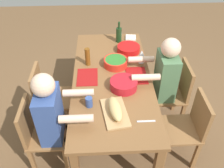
% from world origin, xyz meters
% --- Properties ---
extents(ground_plane, '(8.00, 8.00, 0.00)m').
position_xyz_m(ground_plane, '(0.00, 0.00, 0.00)').
color(ground_plane, brown).
extents(dining_table, '(2.00, 0.87, 0.74)m').
position_xyz_m(dining_table, '(0.00, 0.00, 0.66)').
color(dining_table, brown).
rests_on(dining_table, ground_plane).
extents(chair_near_center, '(0.40, 0.40, 0.85)m').
position_xyz_m(chair_near_center, '(0.00, -0.76, 0.48)').
color(chair_near_center, olive).
rests_on(chair_near_center, ground_plane).
extents(chair_near_right, '(0.40, 0.40, 0.85)m').
position_xyz_m(chair_near_right, '(0.55, -0.76, 0.48)').
color(chair_near_right, olive).
rests_on(chair_near_right, ground_plane).
extents(diner_near_right, '(0.41, 0.53, 1.20)m').
position_xyz_m(diner_near_right, '(0.55, -0.58, 0.70)').
color(diner_near_right, '#2D2D38').
rests_on(diner_near_right, ground_plane).
extents(chair_far_right, '(0.40, 0.40, 0.85)m').
position_xyz_m(chair_far_right, '(0.55, 0.76, 0.48)').
color(chair_far_right, olive).
rests_on(chair_far_right, ground_plane).
extents(chair_far_center, '(0.40, 0.40, 0.85)m').
position_xyz_m(chair_far_center, '(0.00, 0.76, 0.48)').
color(chair_far_center, olive).
rests_on(chair_far_center, ground_plane).
extents(diner_far_center, '(0.41, 0.53, 1.20)m').
position_xyz_m(diner_far_center, '(-0.00, 0.58, 0.70)').
color(diner_far_center, '#2D2D38').
rests_on(diner_far_center, ground_plane).
extents(serving_bowl_fruit, '(0.29, 0.29, 0.09)m').
position_xyz_m(serving_bowl_fruit, '(0.20, 0.11, 0.79)').
color(serving_bowl_fruit, '#B21923').
rests_on(serving_bowl_fruit, dining_table).
extents(serving_bowl_greens, '(0.28, 0.28, 0.09)m').
position_xyz_m(serving_bowl_greens, '(-0.21, 0.05, 0.79)').
color(serving_bowl_greens, red).
rests_on(serving_bowl_greens, dining_table).
extents(serving_bowl_pasta, '(0.29, 0.29, 0.08)m').
position_xyz_m(serving_bowl_pasta, '(-0.52, 0.24, 0.78)').
color(serving_bowl_pasta, red).
rests_on(serving_bowl_pasta, dining_table).
extents(cutting_board, '(0.43, 0.28, 0.02)m').
position_xyz_m(cutting_board, '(0.57, 0.00, 0.75)').
color(cutting_board, tan).
rests_on(cutting_board, dining_table).
extents(bread_loaf, '(0.33, 0.16, 0.09)m').
position_xyz_m(bread_loaf, '(0.57, 0.00, 0.81)').
color(bread_loaf, tan).
rests_on(bread_loaf, cutting_board).
extents(wine_bottle, '(0.08, 0.08, 0.29)m').
position_xyz_m(wine_bottle, '(-0.78, 0.13, 0.85)').
color(wine_bottle, '#193819').
rests_on(wine_bottle, dining_table).
extents(beer_bottle, '(0.06, 0.06, 0.22)m').
position_xyz_m(beer_bottle, '(-0.25, -0.28, 0.85)').
color(beer_bottle, brown).
rests_on(beer_bottle, dining_table).
extents(wine_glass, '(0.08, 0.08, 0.17)m').
position_xyz_m(wine_glass, '(-0.26, 0.37, 0.86)').
color(wine_glass, silver).
rests_on(wine_glass, dining_table).
extents(placemat_near_center, '(0.32, 0.23, 0.01)m').
position_xyz_m(placemat_near_center, '(0.00, -0.28, 0.74)').
color(placemat_near_center, maroon).
rests_on(placemat_near_center, dining_table).
extents(cup_near_right, '(0.07, 0.07, 0.11)m').
position_xyz_m(cup_near_right, '(0.46, -0.25, 0.79)').
color(cup_near_right, '#334C8C').
rests_on(cup_near_right, dining_table).
extents(fork_far_right, '(0.02, 0.17, 0.01)m').
position_xyz_m(fork_far_right, '(0.69, 0.28, 0.74)').
color(fork_far_right, silver).
rests_on(fork_far_right, dining_table).
extents(placemat_far_center, '(0.32, 0.23, 0.01)m').
position_xyz_m(placemat_far_center, '(0.00, 0.28, 0.74)').
color(placemat_far_center, maroon).
rests_on(placemat_far_center, dining_table).
extents(napkin_stack, '(0.16, 0.16, 0.02)m').
position_xyz_m(napkin_stack, '(-0.86, 0.31, 0.75)').
color(napkin_stack, white).
rests_on(napkin_stack, dining_table).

